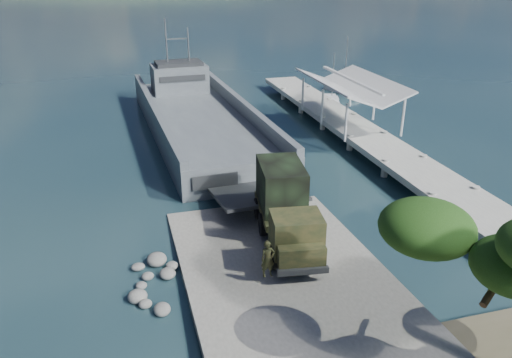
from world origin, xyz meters
name	(u,v)px	position (x,y,z in m)	size (l,w,h in m)	color
ground	(281,273)	(0.00, 0.00, 0.00)	(1400.00, 1400.00, 0.00)	#1D3945
boat_ramp	(288,280)	(0.00, -1.00, 0.25)	(10.00, 18.00, 0.50)	slate
shoreline_rocks	(159,286)	(-6.20, 0.50, 0.00)	(3.20, 5.60, 0.90)	#595A57
pier	(354,121)	(13.00, 18.77, 1.60)	(6.40, 44.00, 6.10)	#9A9991
landing_craft	(200,124)	(-0.11, 24.17, 0.84)	(10.15, 34.78, 10.23)	#4D535B
military_truck	(286,207)	(1.06, 2.61, 2.41)	(3.65, 8.55, 3.84)	black
soldier	(268,266)	(-1.14, -1.30, 1.44)	(0.69, 0.45, 1.88)	black
sailboat_near	(332,102)	(15.96, 30.34, 0.32)	(2.79, 5.05, 5.91)	silver
sailboat_far	(345,90)	(19.74, 34.95, 0.37)	(3.45, 5.94, 6.96)	silver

